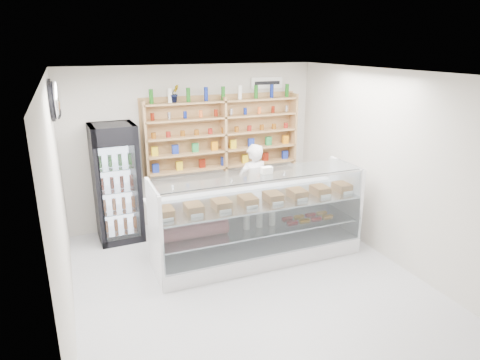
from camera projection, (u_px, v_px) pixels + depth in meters
name	position (u px, v px, depth m)	size (l,w,h in m)	color
room	(250.00, 186.00, 5.45)	(5.00, 5.00, 5.00)	#B1B0B5
display_counter	(257.00, 235.00, 6.46)	(3.11, 0.93, 1.36)	white
shop_worker	(253.00, 187.00, 7.38)	(0.56, 0.37, 1.53)	silver
drinks_cooler	(117.00, 183.00, 6.94)	(0.72, 0.70, 1.94)	black
wall_shelving	(224.00, 134.00, 7.63)	(2.84, 0.28, 1.33)	tan
potted_plant	(175.00, 93.00, 7.09)	(0.16, 0.13, 0.30)	#1E6626
security_mirror	(56.00, 100.00, 5.41)	(0.15, 0.50, 0.50)	silver
wall_sign	(267.00, 83.00, 7.81)	(0.62, 0.03, 0.20)	white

